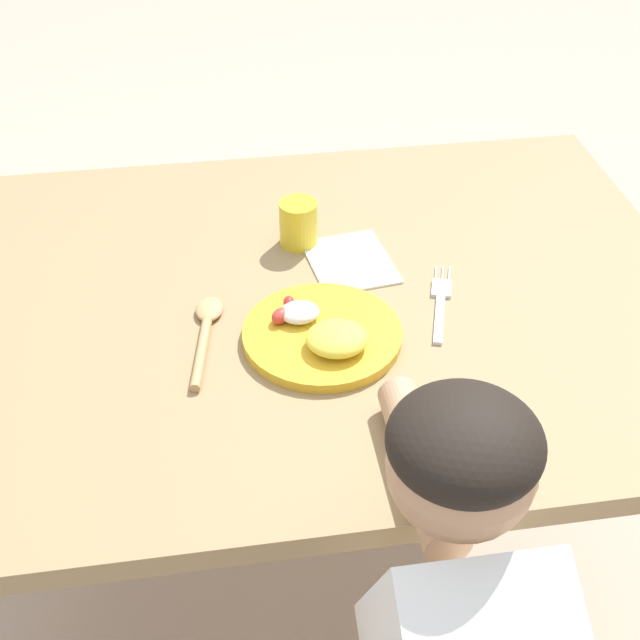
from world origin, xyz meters
name	(u,v)px	position (x,y,z in m)	size (l,w,h in m)	color
ground_plane	(310,565)	(0.00, 0.00, 0.00)	(8.00, 8.00, 0.00)	#BBA48F
dining_table	(307,334)	(0.00, 0.00, 0.63)	(1.24, 0.91, 0.71)	#937951
plate	(323,334)	(0.01, -0.11, 0.72)	(0.23, 0.23, 0.05)	gold
fork	(440,303)	(0.20, -0.05, 0.71)	(0.08, 0.19, 0.01)	silver
spoon	(206,329)	(-0.16, -0.07, 0.71)	(0.06, 0.21, 0.01)	tan
drinking_cup	(298,223)	(0.01, 0.14, 0.75)	(0.06, 0.06, 0.08)	gold
napkin	(350,262)	(0.08, 0.07, 0.71)	(0.13, 0.16, 0.00)	white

